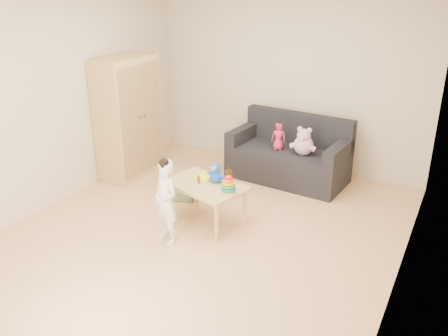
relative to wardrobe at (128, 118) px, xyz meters
The scene contains 13 objects.
room 2.01m from the wardrobe, 25.87° to the right, with size 4.50×4.50×4.50m.
wardrobe is the anchor object (origin of this frame).
sofa 2.27m from the wardrobe, 23.07° to the left, with size 1.57×0.78×0.44m, color black.
play_table 1.89m from the wardrobe, 24.00° to the right, with size 0.89×0.56×0.47m, color tan.
storage_bin 1.31m from the wardrobe, 17.29° to the right, with size 0.43×0.32×0.13m, color slate, non-canonical shape.
toddler 2.02m from the wardrobe, 40.68° to the right, with size 0.33×0.22×0.89m, color white.
pink_bear 2.39m from the wardrobe, 18.47° to the left, with size 0.28×0.24×0.32m, color #DCA2BA, non-canonical shape.
doll 2.06m from the wardrobe, 22.33° to the left, with size 0.18×0.12×0.36m, color #E12A5B.
ring_stacker 2.14m from the wardrobe, 22.07° to the right, with size 0.16×0.16×0.19m.
brown_bottle 1.99m from the wardrobe, 18.02° to the right, with size 0.07×0.07×0.21m.
blue_plush 1.85m from the wardrobe, 20.13° to the right, with size 0.19×0.15×0.23m, color blue, non-canonical shape.
wooden_figure 1.77m from the wardrobe, 25.66° to the right, with size 0.04×0.03×0.11m, color brown, non-canonical shape.
yellow_book 1.68m from the wardrobe, 20.82° to the right, with size 0.21×0.21×0.02m, color #FFF41A.
Camera 1 is at (2.34, -4.01, 2.62)m, focal length 38.00 mm.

